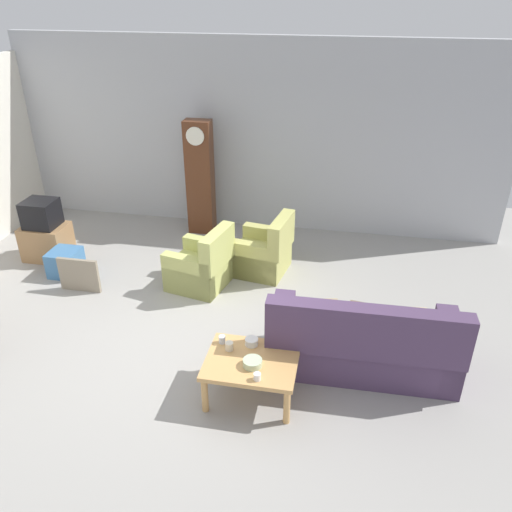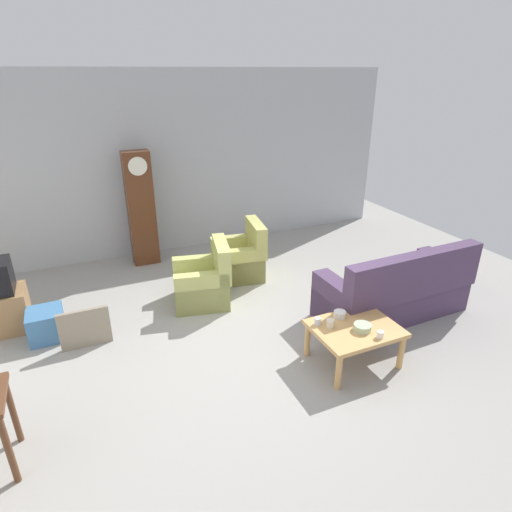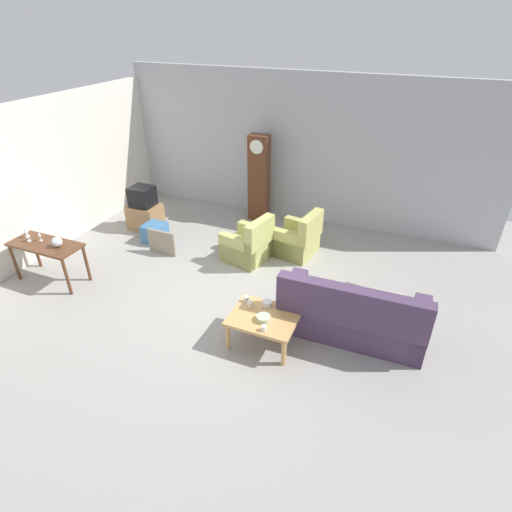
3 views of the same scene
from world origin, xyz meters
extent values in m
plane|color=#999691|center=(0.00, 0.00, 0.00)|extent=(10.40, 10.40, 0.00)
cube|color=#ADAFB5|center=(0.00, 3.60, 1.60)|extent=(8.40, 0.16, 3.20)
cube|color=#4C3856|center=(1.96, -0.06, 0.22)|extent=(2.12, 0.88, 0.44)
cube|color=#4C3856|center=(1.96, -0.42, 0.74)|extent=(2.10, 0.24, 0.60)
cube|color=#4C3856|center=(2.89, -0.04, 0.34)|extent=(0.26, 0.84, 0.68)
cube|color=#4C3856|center=(1.03, -0.08, 0.34)|extent=(0.26, 0.84, 0.68)
cube|color=#C6B284|center=(2.44, 0.00, 0.62)|extent=(0.37, 0.15, 0.36)
cube|color=brown|center=(1.96, -0.01, 0.62)|extent=(0.37, 0.17, 0.36)
cube|color=#9E8966|center=(1.48, -0.02, 0.62)|extent=(0.38, 0.19, 0.36)
cube|color=#B7BC66|center=(-0.38, 1.31, 0.20)|extent=(0.90, 0.90, 0.40)
cube|color=#B7BC66|center=(-0.07, 1.24, 0.66)|extent=(0.34, 0.78, 0.52)
cube|color=#B7BC66|center=(-0.32, 1.60, 0.30)|extent=(0.78, 0.32, 0.60)
cube|color=#B7BC66|center=(-0.44, 1.02, 0.30)|extent=(0.78, 0.32, 0.60)
cube|color=tan|center=(0.43, 1.89, 0.20)|extent=(0.87, 0.87, 0.40)
cube|color=tan|center=(0.74, 1.84, 0.66)|extent=(0.30, 0.78, 0.52)
cube|color=tan|center=(0.47, 2.19, 0.30)|extent=(0.78, 0.28, 0.60)
cube|color=tan|center=(0.38, 1.59, 0.30)|extent=(0.78, 0.28, 0.60)
cube|color=tan|center=(0.82, -0.76, 0.45)|extent=(0.96, 0.76, 0.05)
cylinder|color=tan|center=(0.39, -1.09, 0.21)|extent=(0.07, 0.07, 0.42)
cylinder|color=tan|center=(1.24, -1.09, 0.21)|extent=(0.07, 0.07, 0.42)
cylinder|color=tan|center=(0.39, -0.44, 0.21)|extent=(0.07, 0.07, 0.42)
cylinder|color=tan|center=(1.24, -0.44, 0.21)|extent=(0.07, 0.07, 0.42)
cylinder|color=#56331E|center=(-2.69, -0.95, 0.35)|extent=(0.06, 0.06, 0.71)
cylinder|color=#56331E|center=(-2.69, -0.48, 0.35)|extent=(0.06, 0.06, 0.71)
cube|color=#562D19|center=(-0.84, 3.08, 0.98)|extent=(0.44, 0.28, 1.96)
cylinder|color=silver|center=(-0.84, 2.93, 1.74)|extent=(0.30, 0.02, 0.30)
cube|color=#997047|center=(-2.99, 1.66, 0.28)|extent=(0.68, 0.52, 0.56)
cube|color=gray|center=(-2.00, 0.83, 0.25)|extent=(0.60, 0.05, 0.51)
cube|color=teal|center=(-2.45, 1.23, 0.19)|extent=(0.43, 0.45, 0.39)
cylinder|color=white|center=(0.93, -1.05, 0.51)|extent=(0.07, 0.07, 0.08)
cylinder|color=silver|center=(0.45, -0.54, 0.52)|extent=(0.07, 0.07, 0.09)
cylinder|color=beige|center=(0.55, -0.65, 0.52)|extent=(0.09, 0.09, 0.09)
cylinder|color=white|center=(0.77, -0.52, 0.51)|extent=(0.14, 0.14, 0.08)
cylinder|color=#B2C69E|center=(0.85, -0.85, 0.51)|extent=(0.20, 0.20, 0.07)
camera|label=1|loc=(1.66, -4.86, 3.98)|focal=36.11mm
camera|label=2|loc=(-1.90, -4.06, 3.16)|focal=29.94mm
camera|label=3|loc=(2.50, -5.05, 4.22)|focal=28.92mm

